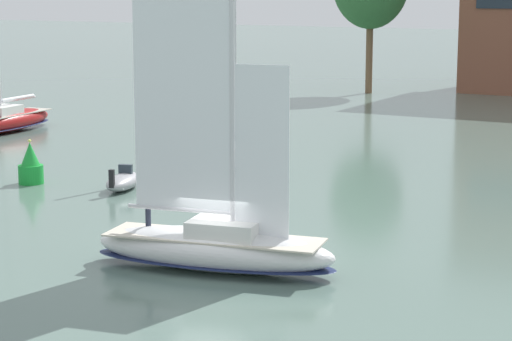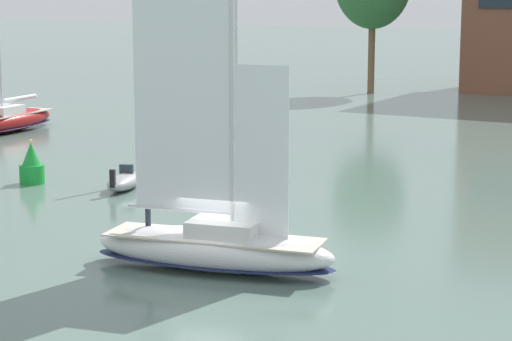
{
  "view_description": "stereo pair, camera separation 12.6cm",
  "coord_description": "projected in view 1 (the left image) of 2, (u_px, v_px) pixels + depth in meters",
  "views": [
    {
      "loc": [
        17.61,
        -28.52,
        9.68
      ],
      "look_at": [
        0.0,
        3.0,
        3.04
      ],
      "focal_mm": 70.0,
      "sensor_mm": 36.0,
      "label": 1
    },
    {
      "loc": [
        17.72,
        -28.46,
        9.68
      ],
      "look_at": [
        0.0,
        3.0,
        3.04
      ],
      "focal_mm": 70.0,
      "sensor_mm": 36.0,
      "label": 2
    }
  ],
  "objects": [
    {
      "name": "ground_plane",
      "position": [
        214.0,
        270.0,
        34.68
      ],
      "size": [
        400.0,
        400.0,
        0.0
      ],
      "primitive_type": "plane",
      "color": "slate"
    },
    {
      "name": "sailboat_main",
      "position": [
        214.0,
        243.0,
        34.51
      ],
      "size": [
        9.07,
        4.05,
        12.05
      ],
      "color": "silver",
      "rests_on": "ground"
    },
    {
      "name": "sailboat_moored_mid_channel",
      "position": [
        234.0,
        147.0,
        56.06
      ],
      "size": [
        7.15,
        8.64,
        12.15
      ],
      "color": "white",
      "rests_on": "ground"
    },
    {
      "name": "sailboat_moored_far_slip",
      "position": [
        7.0,
        120.0,
        67.76
      ],
      "size": [
        3.29,
        8.95,
        12.03
      ],
      "color": "maroon",
      "rests_on": "ground"
    },
    {
      "name": "motor_tender",
      "position": [
        123.0,
        181.0,
        48.39
      ],
      "size": [
        2.18,
        3.51,
        1.26
      ],
      "color": "#99999E",
      "rests_on": "ground"
    },
    {
      "name": "channel_buoy",
      "position": [
        31.0,
        166.0,
        49.79
      ],
      "size": [
        1.25,
        1.25,
        2.24
      ],
      "color": "green",
      "rests_on": "ground"
    }
  ]
}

